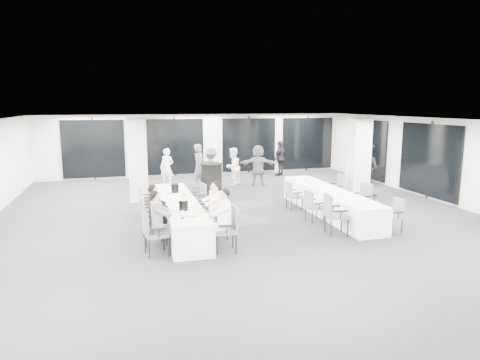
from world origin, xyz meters
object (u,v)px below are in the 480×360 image
object	(u,v)px
chair_side_right_near	(395,213)
chair_side_left_mid	(313,204)
chair_main_left_far	(145,198)
standing_guest_b	(233,164)
chair_main_left_mid	(148,213)
chair_main_right_far	(200,196)
standing_guest_h	(366,166)
chair_main_left_fourth	(146,205)
standing_guest_e	(362,158)
chair_main_left_near	(152,230)
chair_side_left_far	(292,194)
standing_guest_a	(199,163)
chair_main_right_second	(219,217)
chair_side_right_far	(337,187)
banquet_table_side	(329,202)
cocktail_table	(212,179)
chair_main_right_mid	(214,209)
ice_bucket_near	(183,205)
standing_guest_c	(211,166)
ice_bucket_far	(175,188)
chair_side_right_mid	(362,198)
standing_guest_g	(167,165)
standing_guest_f	(258,162)
chair_side_left_near	(333,212)
chair_main_right_fourth	(207,202)
banquet_table_main	(180,214)
chair_main_right_near	(229,226)
standing_guest_d	(280,156)

from	to	relation	value
chair_side_right_near	chair_side_left_mid	bearing A→B (deg)	44.69
chair_main_left_far	standing_guest_b	size ratio (longest dim) A/B	0.51
chair_main_left_mid	chair_main_right_far	xyz separation A→B (m)	(1.66, 1.92, -0.06)
standing_guest_h	chair_main_left_fourth	bearing A→B (deg)	76.58
standing_guest_e	chair_side_left_mid	bearing A→B (deg)	127.18
chair_main_left_near	chair_side_left_far	xyz separation A→B (m)	(4.51, 3.07, -0.08)
chair_side_left_mid	standing_guest_a	world-z (taller)	standing_guest_a
chair_main_right_second	standing_guest_b	bearing A→B (deg)	-31.19
chair_main_right_second	chair_side_right_far	distance (m)	5.16
banquet_table_side	chair_main_left_mid	size ratio (longest dim) A/B	5.18
cocktail_table	chair_main_left_near	bearing A→B (deg)	-113.41
chair_main_left_fourth	chair_main_right_mid	bearing A→B (deg)	46.65
chair_main_right_second	standing_guest_a	xyz separation A→B (m)	(0.67, 6.64, 0.43)
chair_main_right_far	ice_bucket_near	world-z (taller)	ice_bucket_near
chair_side_right_near	standing_guest_c	size ratio (longest dim) A/B	0.47
ice_bucket_far	chair_side_right_mid	bearing A→B (deg)	-13.46
standing_guest_g	ice_bucket_near	bearing A→B (deg)	-56.41
chair_main_right_mid	chair_side_left_mid	distance (m)	2.83
banquet_table_side	standing_guest_a	xyz separation A→B (m)	(-3.00, 5.23, 0.59)
chair_main_right_mid	chair_side_right_near	xyz separation A→B (m)	(4.48, -1.35, -0.08)
chair_main_right_far	standing_guest_g	distance (m)	4.29
cocktail_table	standing_guest_f	bearing A→B (deg)	33.35
chair_side_left_near	standing_guest_g	xyz separation A→B (m)	(-3.40, 7.47, 0.28)
chair_main_right_fourth	chair_side_left_far	bearing A→B (deg)	-70.78
chair_main_right_mid	standing_guest_b	bearing A→B (deg)	-23.52
banquet_table_main	standing_guest_b	distance (m)	6.21
chair_main_right_near	standing_guest_d	bearing A→B (deg)	-22.37
chair_side_left_near	chair_side_left_mid	size ratio (longest dim) A/B	1.19
standing_guest_h	ice_bucket_far	distance (m)	7.13
banquet_table_main	ice_bucket_near	size ratio (longest dim) A/B	19.45
standing_guest_g	standing_guest_h	distance (m)	7.60
chair_main_right_second	standing_guest_f	distance (m)	7.08
chair_main_left_fourth	chair_side_left_mid	distance (m)	4.62
banquet_table_side	chair_main_right_far	xyz separation A→B (m)	(-3.67, 1.35, 0.12)
ice_bucket_near	standing_guest_d	bearing A→B (deg)	56.13
chair_main_right_far	standing_guest_h	distance (m)	6.28
banquet_table_side	standing_guest_b	world-z (taller)	standing_guest_b
chair_side_right_far	ice_bucket_far	distance (m)	5.33
chair_main_left_mid	chair_side_right_far	xyz separation A→B (m)	(6.16, 1.70, 0.01)
chair_main_left_mid	standing_guest_d	size ratio (longest dim) A/B	0.53
chair_main_left_far	ice_bucket_near	world-z (taller)	ice_bucket_near
chair_side_left_near	standing_guest_d	distance (m)	9.06
chair_main_right_fourth	standing_guest_h	world-z (taller)	standing_guest_h
chair_side_right_mid	chair_main_right_far	bearing A→B (deg)	57.81
banquet_table_main	chair_main_right_near	bearing A→B (deg)	-68.29
standing_guest_a	standing_guest_d	xyz separation A→B (m)	(4.06, 1.73, -0.05)
banquet_table_side	chair_main_right_fourth	size ratio (longest dim) A/B	5.06
banquet_table_main	chair_side_left_mid	world-z (taller)	chair_side_left_mid
banquet_table_main	standing_guest_f	bearing A→B (deg)	53.67
standing_guest_a	chair_main_right_mid	bearing A→B (deg)	-144.69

